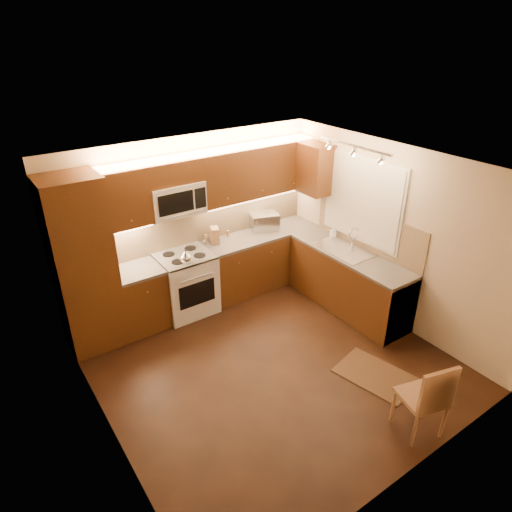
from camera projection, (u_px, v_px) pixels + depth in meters
floor at (271, 363)px, 5.73m from camera, size 4.00×4.00×0.01m
ceiling at (275, 170)px, 4.59m from camera, size 4.00×4.00×0.01m
wall_back at (191, 221)px, 6.62m from camera, size 4.00×0.01×2.50m
wall_front at (419, 378)px, 3.70m from camera, size 4.00×0.01×2.50m
wall_left at (97, 340)px, 4.14m from camera, size 0.01×4.00×2.50m
wall_right at (391, 236)px, 6.17m from camera, size 0.01×4.00×2.50m
pantry at (83, 266)px, 5.61m from camera, size 0.70×0.60×2.30m
base_cab_back_left at (141, 299)px, 6.27m from camera, size 0.62×0.60×0.86m
counter_back_left at (137, 271)px, 6.07m from camera, size 0.62×0.60×0.04m
base_cab_back_right at (261, 260)px, 7.30m from camera, size 1.92×0.60×0.86m
counter_back_right at (261, 235)px, 7.10m from camera, size 1.92×0.60×0.04m
base_cab_right at (348, 282)px, 6.69m from camera, size 0.60×2.00×0.86m
counter_right at (351, 255)px, 6.48m from camera, size 0.60×2.00×0.04m
dishwasher at (385, 303)px, 6.18m from camera, size 0.58×0.60×0.84m
backsplash_back at (212, 220)px, 6.81m from camera, size 3.30×0.02×0.60m
backsplash_right at (368, 229)px, 6.48m from camera, size 0.02×2.00×0.60m
upper_cab_back_left at (124, 197)px, 5.70m from camera, size 0.62×0.35×0.75m
upper_cab_back_right at (256, 171)px, 6.73m from camera, size 1.92×0.35×0.75m
upper_cab_bridge at (172, 171)px, 5.95m from camera, size 0.76×0.35×0.31m
upper_cab_right_corner at (315, 169)px, 6.82m from camera, size 0.35×0.50×0.75m
stove at (186, 283)px, 6.59m from camera, size 0.76×0.65×0.92m
microwave at (175, 199)px, 6.11m from camera, size 0.76×0.38×0.44m
window_frame at (363, 200)px, 6.41m from camera, size 0.03×1.44×1.24m
window_blinds at (362, 200)px, 6.40m from camera, size 0.02×1.36×1.16m
sink at (344, 245)px, 6.55m from camera, size 0.52×0.86×0.15m
faucet at (353, 237)px, 6.61m from camera, size 0.20×0.04×0.30m
track_light_bar at (354, 146)px, 5.68m from camera, size 0.04×1.20×0.03m
kettle at (186, 257)px, 6.13m from camera, size 0.22×0.22×0.19m
toaster_oven at (264, 221)px, 7.19m from camera, size 0.52×0.45×0.26m
knife_block at (215, 235)px, 6.73m from camera, size 0.17×0.20×0.24m
spice_jar_a at (205, 242)px, 6.73m from camera, size 0.04×0.04×0.08m
spice_jar_b at (228, 233)px, 6.97m from camera, size 0.05×0.05×0.09m
spice_jar_c at (208, 239)px, 6.81m from camera, size 0.05×0.05×0.08m
spice_jar_d at (206, 238)px, 6.81m from camera, size 0.05×0.05×0.10m
soap_bottle at (333, 232)px, 6.95m from camera, size 0.09×0.09×0.16m
rug at (375, 375)px, 5.53m from camera, size 0.78×1.01×0.01m
dining_chair at (422, 395)px, 4.60m from camera, size 0.51×0.51×0.94m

